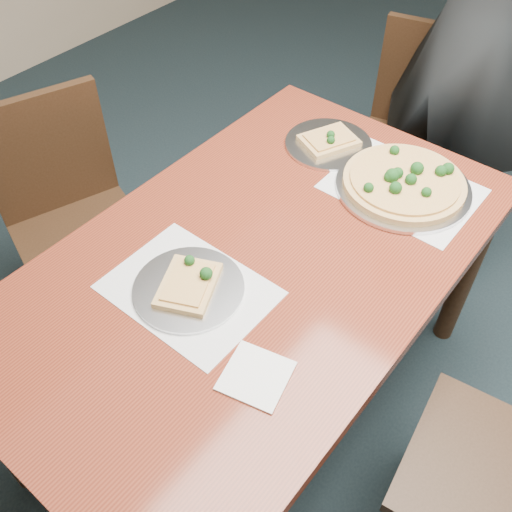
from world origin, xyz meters
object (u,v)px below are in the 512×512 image
Objects in this scene: dining_table at (256,279)px; diner at (477,39)px; chair_far at (415,131)px; slice_plate_near at (189,286)px; slice_plate_far at (329,142)px; pizza_pan at (404,183)px; chair_left at (71,211)px.

diner reaches higher than dining_table.
chair_far is 3.25× the size of slice_plate_near.
chair_far is at bearing 18.21° from diner.
dining_table is 0.23m from slice_plate_near.
chair_far is 3.25× the size of slice_plate_far.
slice_plate_near is 0.73m from slice_plate_far.
pizza_pan is at bearing 71.15° from dining_table.
diner is at bearing 72.21° from slice_plate_far.
chair_left is 0.48× the size of diner.
chair_far and chair_left have the same top height.
chair_left reaches higher than dining_table.
chair_far is at bearing 84.99° from slice_plate_far.
diner reaches higher than chair_left.
dining_table is at bearing -108.85° from pizza_pan.
diner is 0.64m from slice_plate_far.
chair_far is 0.64m from slice_plate_far.
dining_table is 3.77× the size of pizza_pan.
chair_left reaches higher than slice_plate_far.
dining_table is at bearing 73.82° from slice_plate_near.
slice_plate_far is (-0.29, 0.04, -0.01)m from pizza_pan.
slice_plate_near is (0.71, -0.13, 0.25)m from chair_left.
slice_plate_far is (-0.07, 0.72, -0.00)m from slice_plate_near.
diner is 1.33m from slice_plate_near.
chair_far reaches higher than dining_table.
slice_plate_near is at bearing -84.39° from slice_plate_far.
pizza_pan reaches higher than slice_plate_far.
chair_left reaches higher than pizza_pan.
diner is 4.74× the size of pizza_pan.
dining_table is at bearing -76.43° from slice_plate_far.
chair_left is at bearing -174.81° from dining_table.
chair_far is at bearing 90.87° from slice_plate_near.
slice_plate_far is (-0.05, -0.59, 0.25)m from chair_far.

